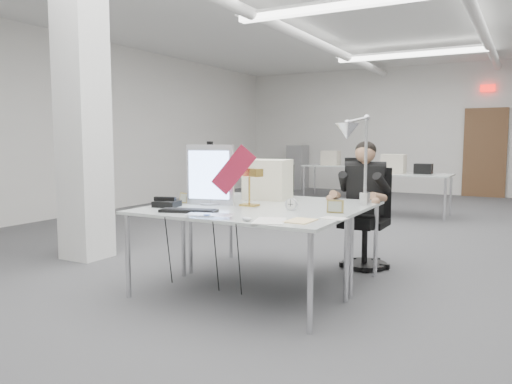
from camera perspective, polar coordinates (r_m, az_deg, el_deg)
room_shell at (r=6.52m, az=10.06°, el=8.89°), size 10.04×14.04×3.24m
desk_main at (r=4.17m, az=-2.38°, el=-2.47°), size 1.80×0.90×0.02m
desk_second at (r=4.95m, az=3.01°, el=-1.12°), size 1.80×0.90×0.02m
bg_desk_a at (r=9.25m, az=16.63°, el=1.95°), size 1.60×0.80×0.02m
bg_desk_b at (r=11.91m, az=9.43°, el=2.97°), size 1.60×0.80×0.02m
filing_cabinet at (r=13.89m, az=4.78°, el=2.86°), size 0.45×0.55×1.20m
office_chair at (r=5.40m, az=12.38°, el=-2.36°), size 0.71×0.71×1.17m
seated_person at (r=5.32m, az=12.31°, el=0.94°), size 0.67×0.75×0.95m
monitor at (r=4.63m, az=-5.25°, el=1.97°), size 0.45×0.16×0.56m
pennant at (r=4.45m, az=-2.58°, el=2.55°), size 0.41×0.11×0.46m
keyboard at (r=4.19m, az=-7.70°, el=-2.14°), size 0.50×0.29×0.02m
laptop at (r=3.82m, az=-5.62°, el=-2.85°), size 0.41×0.32×0.03m
mouse at (r=3.70m, az=-1.05°, el=-3.11°), size 0.08×0.05×0.03m
bankers_lamp at (r=4.52m, az=-0.77°, el=0.31°), size 0.29×0.19×0.31m
desk_phone at (r=4.56m, az=-10.16°, el=-1.34°), size 0.24×0.23×0.05m
picture_frame_left at (r=4.80m, az=-8.24°, el=-0.66°), size 0.13×0.07×0.10m
picture_frame_right at (r=4.15m, az=9.05°, el=-1.64°), size 0.14×0.07×0.11m
desk_clock at (r=4.27m, az=4.06°, el=-1.43°), size 0.11×0.04×0.11m
paper_stack_a at (r=3.70m, az=1.62°, el=-3.31°), size 0.31×0.38×0.01m
paper_stack_b at (r=3.71m, az=5.11°, el=-3.29°), size 0.19×0.26×0.01m
paper_stack_c at (r=3.86m, az=8.90°, el=-3.00°), size 0.21×0.16×0.01m
beige_monitor at (r=5.07m, az=1.38°, el=1.45°), size 0.48×0.46×0.40m
architect_lamp at (r=4.42m, az=11.52°, el=3.36°), size 0.39×0.67×0.81m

